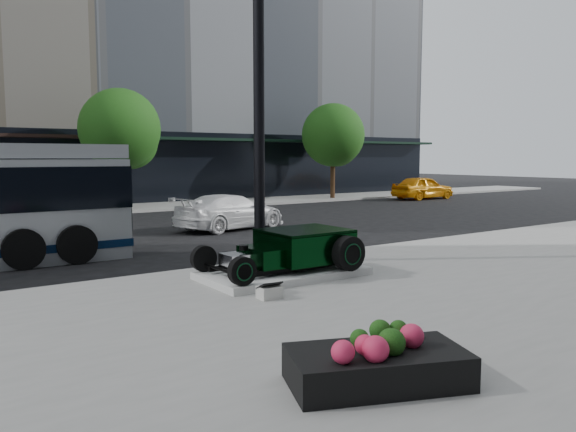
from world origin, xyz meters
TOP-DOWN VIEW (x-y plane):
  - ground at (0.00, 0.00)m, footprint 120.00×120.00m
  - sidewalk_far at (0.00, 14.00)m, footprint 70.00×4.00m
  - street_trees at (1.15, 13.07)m, footprint 29.80×3.80m
  - display_plinth at (-1.29, -3.94)m, footprint 3.40×1.80m
  - hot_rod at (-0.95, -3.94)m, footprint 3.22×2.00m
  - info_plaque at (-2.51, -5.29)m, footprint 0.42×0.32m
  - lamppost at (-0.78, -2.20)m, footprint 0.47×0.47m
  - flower_planter at (-3.60, -9.12)m, footprint 2.16×1.62m
  - white_sedan at (2.06, 4.30)m, footprint 4.65×2.67m
  - yellow_taxi at (18.91, 10.20)m, footprint 4.23×1.73m

SIDE VIEW (x-z plane):
  - ground at x=0.00m, z-range 0.00..0.00m
  - sidewalk_far at x=0.00m, z-range 0.00..0.12m
  - display_plinth at x=-1.29m, z-range 0.12..0.27m
  - info_plaque at x=-2.51m, z-range 0.09..0.40m
  - flower_planter at x=-3.60m, z-range 0.04..0.66m
  - white_sedan at x=2.06m, z-range 0.00..1.27m
  - hot_rod at x=-0.95m, z-range 0.29..1.10m
  - yellow_taxi at x=18.91m, z-range 0.00..1.44m
  - street_trees at x=1.15m, z-range 0.92..6.62m
  - lamppost at x=-0.78m, z-range -0.20..8.34m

